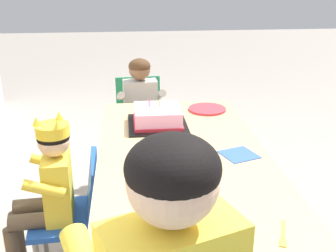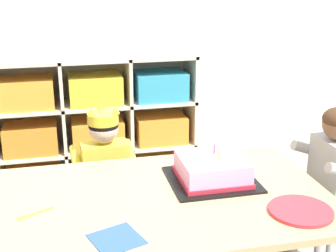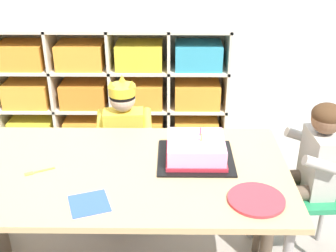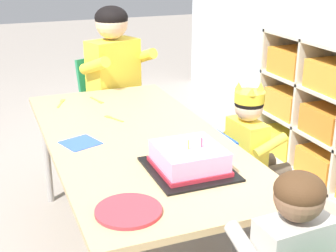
{
  "view_description": "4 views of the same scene",
  "coord_description": "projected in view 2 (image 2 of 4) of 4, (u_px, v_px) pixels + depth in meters",
  "views": [
    {
      "loc": [
        -1.63,
        0.23,
        1.38
      ],
      "look_at": [
        0.19,
        0.05,
        0.68
      ],
      "focal_mm": 45.4,
      "sensor_mm": 36.0,
      "label": 1
    },
    {
      "loc": [
        -0.14,
        -1.43,
        1.38
      ],
      "look_at": [
        0.23,
        0.14,
        0.83
      ],
      "focal_mm": 50.0,
      "sensor_mm": 36.0,
      "label": 2
    },
    {
      "loc": [
        0.28,
        -1.49,
        1.57
      ],
      "look_at": [
        0.26,
        0.12,
        0.76
      ],
      "focal_mm": 46.01,
      "sensor_mm": 36.0,
      "label": 3
    },
    {
      "loc": [
        1.83,
        -0.57,
        1.39
      ],
      "look_at": [
        0.18,
        0.08,
        0.72
      ],
      "focal_mm": 50.95,
      "sensor_mm": 36.0,
      "label": 4
    }
  ],
  "objects": [
    {
      "name": "storage_cubby_shelf",
      "position": [
        65.0,
        132.0,
        2.91
      ],
      "size": [
        1.64,
        0.31,
        0.87
      ],
      "color": "beige",
      "rests_on": "ground"
    },
    {
      "name": "paper_plate_stack",
      "position": [
        301.0,
        211.0,
        1.53
      ],
      "size": [
        0.21,
        0.21,
        0.01
      ],
      "primitive_type": "cylinder",
      "color": "#DB333D",
      "rests_on": "activity_table"
    },
    {
      "name": "child_with_crown",
      "position": [
        104.0,
        166.0,
        2.18
      ],
      "size": [
        0.31,
        0.31,
        0.81
      ],
      "rotation": [
        0.0,
        0.0,
        3.21
      ],
      "color": "yellow",
      "rests_on": "ground"
    },
    {
      "name": "fork_at_table_front_edge",
      "position": [
        33.0,
        214.0,
        1.52
      ],
      "size": [
        0.12,
        0.07,
        0.0
      ],
      "rotation": [
        0.0,
        0.0,
        0.46
      ],
      "color": "yellow",
      "rests_on": "activity_table"
    },
    {
      "name": "classroom_chair_blue",
      "position": [
        109.0,
        203.0,
        2.13
      ],
      "size": [
        0.34,
        0.33,
        0.6
      ],
      "rotation": [
        0.0,
        0.0,
        3.21
      ],
      "color": "#1E4CA8",
      "rests_on": "ground"
    },
    {
      "name": "guest_at_table_side",
      "position": [
        322.0,
        178.0,
        1.95
      ],
      "size": [
        0.31,
        0.3,
        0.85
      ],
      "rotation": [
        0.0,
        0.0,
        -1.51
      ],
      "color": "#B2ADA3",
      "rests_on": "ground"
    },
    {
      "name": "paper_napkin_square",
      "position": [
        116.0,
        239.0,
        1.38
      ],
      "size": [
        0.18,
        0.18,
        0.0
      ],
      "primitive_type": "cube",
      "rotation": [
        0.0,
        0.0,
        0.34
      ],
      "color": "#3356B7",
      "rests_on": "activity_table"
    },
    {
      "name": "activity_table",
      "position": [
        113.0,
        213.0,
        1.61
      ],
      "size": [
        1.53,
        0.73,
        0.62
      ],
      "color": "tan",
      "rests_on": "ground"
    },
    {
      "name": "birthday_cake_on_tray",
      "position": [
        212.0,
        171.0,
        1.74
      ],
      "size": [
        0.32,
        0.29,
        0.13
      ],
      "color": "black",
      "rests_on": "activity_table"
    }
  ]
}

